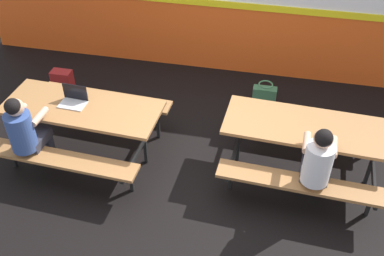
{
  "coord_description": "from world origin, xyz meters",
  "views": [
    {
      "loc": [
        0.89,
        -3.99,
        4.04
      ],
      "look_at": [
        0.0,
        0.18,
        0.55
      ],
      "focal_mm": 42.53,
      "sensor_mm": 36.0,
      "label": 1
    }
  ],
  "objects_px": {
    "picnic_table_left": "(84,117)",
    "tote_bag_bright": "(264,98)",
    "student_nearer": "(26,130)",
    "backpack_dark": "(64,84)",
    "picnic_table_right": "(306,136)",
    "laptop_silver": "(74,100)",
    "student_further": "(317,162)"
  },
  "relations": [
    {
      "from": "picnic_table_right",
      "to": "tote_bag_bright",
      "type": "distance_m",
      "value": 1.41
    },
    {
      "from": "tote_bag_bright",
      "to": "student_further",
      "type": "bearing_deg",
      "value": -69.6
    },
    {
      "from": "picnic_table_left",
      "to": "laptop_silver",
      "type": "relative_size",
      "value": 5.98
    },
    {
      "from": "laptop_silver",
      "to": "backpack_dark",
      "type": "height_order",
      "value": "laptop_silver"
    },
    {
      "from": "laptop_silver",
      "to": "student_nearer",
      "type": "bearing_deg",
      "value": -121.46
    },
    {
      "from": "laptop_silver",
      "to": "backpack_dark",
      "type": "bearing_deg",
      "value": 124.13
    },
    {
      "from": "student_further",
      "to": "backpack_dark",
      "type": "xyz_separation_m",
      "value": [
        -3.67,
        1.49,
        -0.49
      ]
    },
    {
      "from": "picnic_table_right",
      "to": "student_nearer",
      "type": "bearing_deg",
      "value": -167.1
    },
    {
      "from": "student_nearer",
      "to": "tote_bag_bright",
      "type": "relative_size",
      "value": 2.81
    },
    {
      "from": "picnic_table_left",
      "to": "tote_bag_bright",
      "type": "distance_m",
      "value": 2.61
    },
    {
      "from": "tote_bag_bright",
      "to": "picnic_table_left",
      "type": "bearing_deg",
      "value": -146.35
    },
    {
      "from": "laptop_silver",
      "to": "backpack_dark",
      "type": "relative_size",
      "value": 0.75
    },
    {
      "from": "picnic_table_left",
      "to": "student_further",
      "type": "height_order",
      "value": "student_further"
    },
    {
      "from": "picnic_table_right",
      "to": "backpack_dark",
      "type": "xyz_separation_m",
      "value": [
        -3.56,
        0.93,
        -0.36
      ]
    },
    {
      "from": "picnic_table_left",
      "to": "tote_bag_bright",
      "type": "bearing_deg",
      "value": 33.65
    },
    {
      "from": "student_nearer",
      "to": "picnic_table_left",
      "type": "bearing_deg",
      "value": 48.84
    },
    {
      "from": "picnic_table_right",
      "to": "student_further",
      "type": "distance_m",
      "value": 0.59
    },
    {
      "from": "picnic_table_left",
      "to": "student_further",
      "type": "relative_size",
      "value": 1.64
    },
    {
      "from": "backpack_dark",
      "to": "picnic_table_left",
      "type": "bearing_deg",
      "value": -53.02
    },
    {
      "from": "student_further",
      "to": "laptop_silver",
      "type": "bearing_deg",
      "value": 172.04
    },
    {
      "from": "picnic_table_right",
      "to": "backpack_dark",
      "type": "relative_size",
      "value": 4.5
    },
    {
      "from": "student_further",
      "to": "tote_bag_bright",
      "type": "xyz_separation_m",
      "value": [
        -0.67,
        1.8,
        -0.51
      ]
    },
    {
      "from": "student_nearer",
      "to": "student_further",
      "type": "relative_size",
      "value": 1.0
    },
    {
      "from": "student_nearer",
      "to": "student_further",
      "type": "bearing_deg",
      "value": 2.9
    },
    {
      "from": "tote_bag_bright",
      "to": "backpack_dark",
      "type": "bearing_deg",
      "value": -174.1
    },
    {
      "from": "picnic_table_left",
      "to": "student_nearer",
      "type": "relative_size",
      "value": 1.64
    },
    {
      "from": "student_nearer",
      "to": "laptop_silver",
      "type": "height_order",
      "value": "student_nearer"
    },
    {
      "from": "student_further",
      "to": "backpack_dark",
      "type": "bearing_deg",
      "value": 157.88
    },
    {
      "from": "picnic_table_left",
      "to": "picnic_table_right",
      "type": "height_order",
      "value": "same"
    },
    {
      "from": "student_nearer",
      "to": "backpack_dark",
      "type": "relative_size",
      "value": 2.74
    },
    {
      "from": "picnic_table_left",
      "to": "tote_bag_bright",
      "type": "relative_size",
      "value": 4.6
    },
    {
      "from": "student_further",
      "to": "picnic_table_left",
      "type": "bearing_deg",
      "value": 172.58
    }
  ]
}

